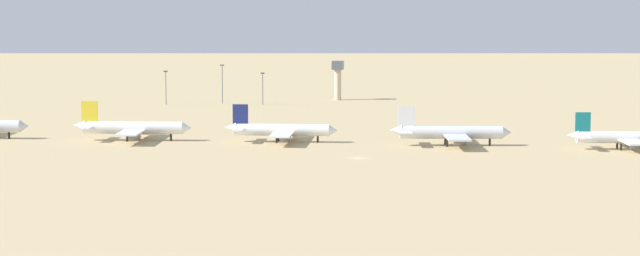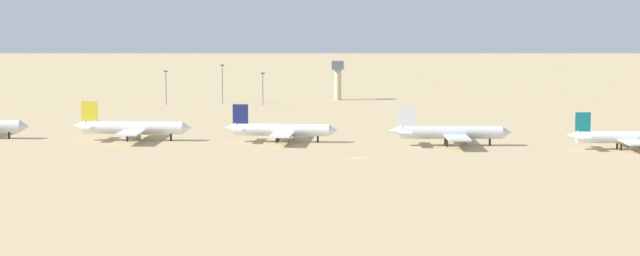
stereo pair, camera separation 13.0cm
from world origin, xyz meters
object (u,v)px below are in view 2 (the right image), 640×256
Objects in this scene: control_tower at (338,76)px; light_pole_west at (222,81)px; parked_jet_teal_5 at (623,137)px; parked_jet_yellow_2 at (132,128)px; parked_jet_white_4 at (450,133)px; light_pole_east at (166,85)px; light_pole_mid at (263,86)px; parked_jet_navy_3 at (281,130)px.

control_tower is 1.04× the size of light_pole_west.
control_tower is at bearing 115.76° from parked_jet_teal_5.
light_pole_west is at bearing 84.86° from parked_jet_yellow_2.
parked_jet_teal_5 is (159.81, 2.73, -0.48)m from parked_jet_yellow_2.
control_tower is (-59.70, 161.10, 6.82)m from parked_jet_white_4.
light_pole_east is at bearing 95.37° from parked_jet_yellow_2.
parked_jet_teal_5 is at bearing -5.56° from parked_jet_yellow_2.
light_pole_mid is 43.73m from light_pole_east.
parked_jet_white_4 is 2.59× the size of light_pole_east.
light_pole_mid reaches higher than parked_jet_teal_5.
parked_jet_teal_5 is 197.96m from control_tower.
parked_jet_white_4 is 158.58m from light_pole_mid.
control_tower is 42.49m from light_pole_mid.
light_pole_east is (-27.16, 128.79, 4.51)m from parked_jet_yellow_2.
parked_jet_yellow_2 is 159.83m from parked_jet_teal_5.
parked_jet_white_4 is 182.70m from light_pole_east.
parked_jet_teal_5 is at bearing -39.67° from light_pole_west.
parked_jet_navy_3 is at bearing -58.34° from light_pole_east.
light_pole_east is at bearing 117.44° from parked_jet_navy_3.
parked_jet_white_4 is 171.94m from control_tower.
parked_jet_teal_5 is 1.93× the size of control_tower.
light_pole_east is (-77.09, 125.02, 4.75)m from parked_jet_navy_3.
parked_jet_teal_5 is (54.14, -0.70, -0.44)m from parked_jet_white_4.
control_tower reaches higher than light_pole_west.
parked_jet_teal_5 is at bearing -54.87° from control_tower.
light_pole_east is at bearing -153.96° from control_tower.
parked_jet_navy_3 is 1.06× the size of parked_jet_teal_5.
parked_jet_navy_3 is 2.06× the size of control_tower.
parked_jet_yellow_2 is 170.96m from control_tower.
control_tower is at bearing 45.45° from light_pole_mid.
parked_jet_yellow_2 is 105.73m from parked_jet_white_4.
parked_jet_navy_3 is 144.62m from light_pole_west.
parked_jet_yellow_2 is at bearing -105.61° from control_tower.
parked_jet_navy_3 is (49.94, 3.77, -0.25)m from parked_jet_yellow_2.
light_pole_mid is at bearing 100.27° from parked_jet_navy_3.
parked_jet_teal_5 is at bearing -42.50° from light_pole_mid.
parked_jet_white_4 is 2.24× the size of light_pole_west.
light_pole_west is at bearing -151.80° from control_tower.
parked_jet_navy_3 is 2.14× the size of light_pole_west.
parked_jet_white_4 is at bearing -51.00° from light_pole_west.
light_pole_west is (-53.30, 134.30, 6.01)m from parked_jet_navy_3.
parked_jet_yellow_2 is at bearing -179.90° from parked_jet_navy_3.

